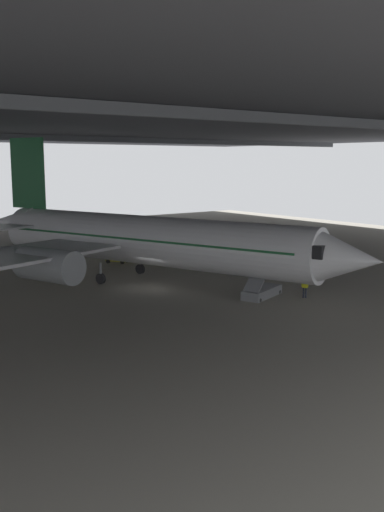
% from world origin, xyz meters
% --- Properties ---
extents(ground_plane, '(110.00, 110.00, 0.00)m').
position_xyz_m(ground_plane, '(0.00, 0.00, 0.00)').
color(ground_plane, gray).
extents(hangar_structure, '(121.00, 99.00, 14.76)m').
position_xyz_m(hangar_structure, '(-0.08, 13.77, 14.13)').
color(hangar_structure, '#4C4F54').
rests_on(hangar_structure, ground_plane).
extents(airplane_main, '(39.21, 39.49, 12.56)m').
position_xyz_m(airplane_main, '(0.19, 2.54, 3.65)').
color(airplane_main, white).
rests_on(airplane_main, ground_plane).
extents(boarding_stairs, '(4.64, 2.80, 4.89)m').
position_xyz_m(boarding_stairs, '(4.58, -7.81, 0.75)').
color(boarding_stairs, slate).
rests_on(boarding_stairs, ground_plane).
extents(crew_worker_by_stairs, '(0.34, 0.52, 1.60)m').
position_xyz_m(crew_worker_by_stairs, '(6.86, -10.08, 0.91)').
color(crew_worker_by_stairs, '#232838').
rests_on(crew_worker_by_stairs, ground_plane).
extents(baggage_tug, '(2.25, 2.49, 0.90)m').
position_xyz_m(baggage_tug, '(3.16, 12.07, 0.53)').
color(baggage_tug, yellow).
rests_on(baggage_tug, ground_plane).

